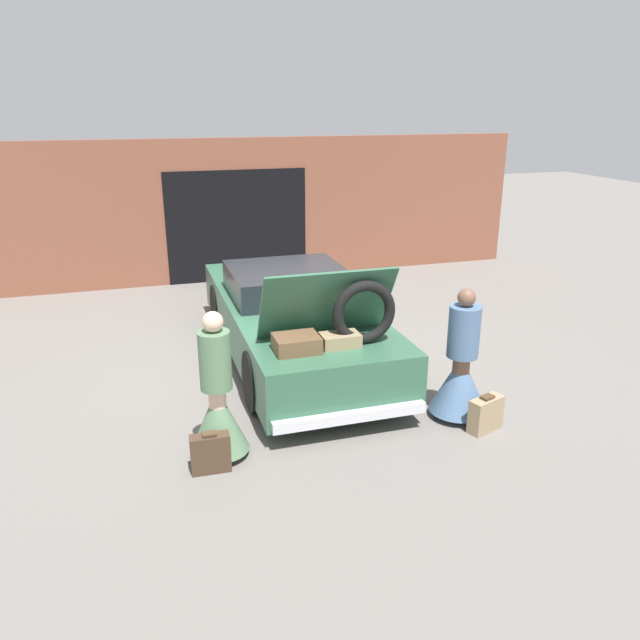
{
  "coord_description": "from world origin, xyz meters",
  "views": [
    {
      "loc": [
        -2.04,
        -7.97,
        3.45
      ],
      "look_at": [
        0.0,
        -1.3,
        1.0
      ],
      "focal_mm": 35.0,
      "sensor_mm": 36.0,
      "label": 1
    }
  ],
  "objects_px": {
    "person_left": "(218,407)",
    "person_right": "(461,373)",
    "car": "(293,318)",
    "suitcase_beside_left_person": "(211,453)",
    "suitcase_beside_right_person": "(486,414)"
  },
  "relations": [
    {
      "from": "car",
      "to": "person_right",
      "type": "xyz_separation_m",
      "value": [
        1.38,
        -2.24,
        -0.05
      ]
    },
    {
      "from": "suitcase_beside_left_person",
      "to": "suitcase_beside_right_person",
      "type": "relative_size",
      "value": 0.96
    },
    {
      "from": "person_left",
      "to": "person_right",
      "type": "relative_size",
      "value": 1.02
    },
    {
      "from": "person_left",
      "to": "person_right",
      "type": "bearing_deg",
      "value": 97.02
    },
    {
      "from": "suitcase_beside_left_person",
      "to": "suitcase_beside_right_person",
      "type": "xyz_separation_m",
      "value": [
        3.01,
        -0.07,
        -0.0
      ]
    },
    {
      "from": "car",
      "to": "person_right",
      "type": "bearing_deg",
      "value": -58.4
    },
    {
      "from": "person_right",
      "to": "suitcase_beside_left_person",
      "type": "bearing_deg",
      "value": 93.48
    },
    {
      "from": "car",
      "to": "person_left",
      "type": "relative_size",
      "value": 3.09
    },
    {
      "from": "person_left",
      "to": "suitcase_beside_right_person",
      "type": "distance_m",
      "value": 2.92
    },
    {
      "from": "suitcase_beside_left_person",
      "to": "car",
      "type": "bearing_deg",
      "value": 59.5
    },
    {
      "from": "person_left",
      "to": "person_right",
      "type": "height_order",
      "value": "person_left"
    },
    {
      "from": "car",
      "to": "suitcase_beside_left_person",
      "type": "distance_m",
      "value": 3.0
    },
    {
      "from": "car",
      "to": "suitcase_beside_right_person",
      "type": "height_order",
      "value": "car"
    },
    {
      "from": "person_left",
      "to": "person_right",
      "type": "distance_m",
      "value": 2.76
    },
    {
      "from": "car",
      "to": "person_right",
      "type": "height_order",
      "value": "car"
    }
  ]
}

